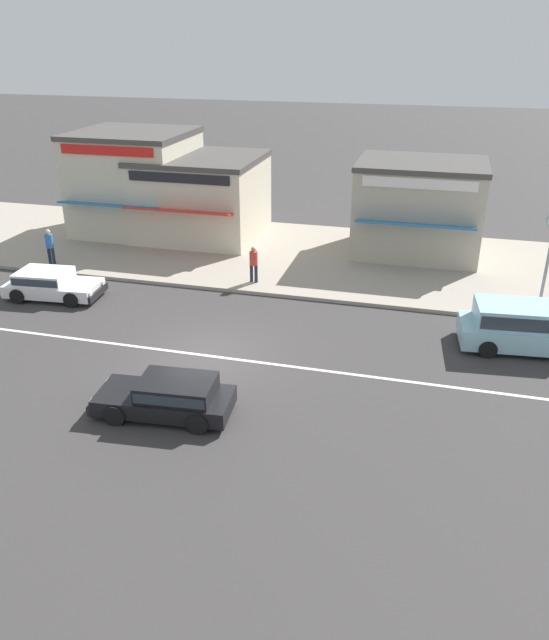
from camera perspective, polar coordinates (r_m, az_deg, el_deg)
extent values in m
plane|color=#383535|center=(20.84, -6.13, -3.27)|extent=(160.00, 160.00, 0.00)
cube|color=silver|center=(20.83, -6.13, -3.26)|extent=(50.40, 0.14, 0.01)
cube|color=#9E9384|center=(29.96, 0.87, 6.00)|extent=(68.00, 10.00, 0.15)
cube|color=white|center=(26.64, -19.51, 2.80)|extent=(3.79, 2.05, 0.48)
cube|color=white|center=(26.65, -20.34, 3.78)|extent=(2.14, 1.73, 0.46)
cube|color=#28333D|center=(26.65, -20.34, 3.78)|extent=(2.06, 1.75, 0.29)
cube|color=black|center=(25.84, -15.82, 2.40)|extent=(0.27, 1.69, 0.28)
cube|color=white|center=(26.28, -15.40, 3.32)|extent=(0.10, 0.25, 0.14)
cube|color=white|center=(25.28, -16.49, 2.31)|extent=(0.10, 0.25, 0.14)
cylinder|color=black|center=(26.83, -16.55, 3.14)|extent=(0.62, 0.27, 0.60)
cylinder|color=black|center=(25.49, -18.08, 1.77)|extent=(0.62, 0.27, 0.60)
cylinder|color=black|center=(27.88, -20.76, 3.35)|extent=(0.62, 0.27, 0.60)
cylinder|color=black|center=(26.59, -22.42, 2.04)|extent=(0.62, 0.27, 0.60)
cube|color=black|center=(17.82, -9.99, -7.29)|extent=(3.89, 1.91, 0.48)
cube|color=black|center=(17.46, -8.93, -6.13)|extent=(2.19, 1.61, 0.46)
cube|color=#28333D|center=(17.46, -8.93, -6.13)|extent=(2.11, 1.63, 0.29)
cube|color=black|center=(18.57, -15.63, -6.84)|extent=(0.25, 1.57, 0.28)
cube|color=white|center=(18.03, -16.35, -7.20)|extent=(0.10, 0.25, 0.14)
cube|color=white|center=(18.88, -14.93, -5.46)|extent=(0.10, 0.25, 0.14)
cylinder|color=black|center=(17.70, -14.37, -8.40)|extent=(0.62, 0.27, 0.60)
cylinder|color=black|center=(18.87, -12.57, -5.96)|extent=(0.62, 0.27, 0.60)
cylinder|color=black|center=(16.95, -7.03, -9.36)|extent=(0.62, 0.27, 0.60)
cylinder|color=black|center=(18.16, -5.68, -6.73)|extent=(0.62, 0.27, 0.60)
cube|color=#93C6D6|center=(22.64, 22.13, -1.23)|extent=(4.62, 2.27, 0.70)
cube|color=#93C6D6|center=(22.30, 21.72, 0.43)|extent=(3.16, 1.95, 0.70)
cube|color=#28333D|center=(22.30, 21.72, 0.43)|extent=(3.04, 1.98, 0.45)
cylinder|color=black|center=(23.24, 18.34, -0.54)|extent=(0.62, 0.28, 0.60)
cylinder|color=black|center=(21.67, 18.92, -2.52)|extent=(0.62, 0.28, 0.60)
cylinder|color=#9E9EA3|center=(25.27, 23.57, 4.18)|extent=(0.12, 0.12, 3.16)
cylinder|color=#232838|center=(30.03, -19.88, 5.51)|extent=(0.14, 0.14, 0.82)
cylinder|color=#232838|center=(29.92, -19.56, 5.49)|extent=(0.14, 0.14, 0.82)
cylinder|color=#336BB7|center=(29.76, -19.92, 6.81)|extent=(0.34, 0.34, 0.62)
sphere|color=#D6AD89|center=(29.64, -20.03, 7.58)|extent=(0.22, 0.22, 0.22)
cylinder|color=#232838|center=(26.30, -2.12, 4.30)|extent=(0.14, 0.14, 0.77)
cylinder|color=#232838|center=(26.24, -1.70, 4.26)|extent=(0.14, 0.14, 0.77)
cylinder|color=#D63D33|center=(26.04, -1.93, 5.67)|extent=(0.34, 0.34, 0.58)
sphere|color=tan|center=(25.91, -1.94, 6.49)|extent=(0.21, 0.21, 0.21)
cube|color=beige|center=(33.87, -12.53, 12.06)|extent=(5.61, 5.26, 4.86)
cube|color=#474442|center=(33.42, -12.94, 16.31)|extent=(5.72, 5.37, 0.24)
cube|color=#286BA3|center=(31.41, -14.90, 10.12)|extent=(5.05, 0.90, 0.28)
cube|color=red|center=(31.18, -15.12, 14.72)|extent=(4.77, 0.08, 0.44)
cube|color=#B2A893|center=(30.37, 13.00, 9.77)|extent=(5.70, 4.51, 4.05)
cube|color=#474442|center=(29.90, 13.40, 13.74)|extent=(5.81, 4.60, 0.24)
cube|color=#286BA3|center=(27.85, 12.72, 8.49)|extent=(5.13, 0.90, 0.28)
cube|color=white|center=(27.75, 13.10, 12.05)|extent=(4.84, 0.08, 0.44)
cube|color=beige|center=(32.52, -6.67, 10.99)|extent=(5.85, 5.49, 3.80)
cube|color=#474442|center=(32.10, -6.86, 14.49)|extent=(5.97, 5.60, 0.24)
cube|color=red|center=(29.72, -8.85, 9.83)|extent=(5.26, 0.90, 0.28)
cube|color=black|center=(29.67, -8.78, 12.70)|extent=(4.97, 0.08, 0.44)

